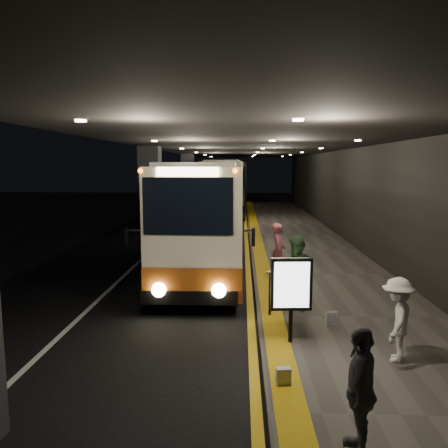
{
  "coord_description": "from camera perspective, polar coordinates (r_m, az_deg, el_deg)",
  "views": [
    {
      "loc": [
        2.11,
        -13.11,
        3.67
      ],
      "look_at": [
        1.52,
        1.41,
        1.7
      ],
      "focal_mm": 35.0,
      "sensor_mm": 36.0,
      "label": 1
    }
  ],
  "objects": [
    {
      "name": "bag_polka",
      "position": [
        10.18,
        13.87,
        -11.84
      ],
      "size": [
        0.26,
        0.14,
        0.3
      ],
      "primitive_type": "cube",
      "rotation": [
        0.0,
        0.0,
        0.16
      ],
      "color": "black",
      "rests_on": "sidewalk"
    },
    {
      "name": "support_columns",
      "position": [
        17.55,
        -9.56,
        2.81
      ],
      "size": [
        0.8,
        24.8,
        4.4
      ],
      "color": "black",
      "rests_on": "ground"
    },
    {
      "name": "ground",
      "position": [
        13.78,
        -6.63,
        -7.78
      ],
      "size": [
        90.0,
        90.0,
        0.0
      ],
      "primitive_type": "plane",
      "color": "black"
    },
    {
      "name": "passenger_waiting_white",
      "position": [
        8.61,
        21.7,
        -11.5
      ],
      "size": [
        0.84,
        1.09,
        1.54
      ],
      "primitive_type": "imported",
      "rotation": [
        0.0,
        0.0,
        -2.01
      ],
      "color": "silver",
      "rests_on": "sidewalk"
    },
    {
      "name": "kerb_stripe_yellow",
      "position": [
        18.48,
        3.03,
        -3.73
      ],
      "size": [
        0.18,
        50.0,
        0.01
      ],
      "primitive_type": "cube",
      "color": "gold",
      "rests_on": "ground"
    },
    {
      "name": "coach_main",
      "position": [
        15.93,
        -2.17,
        0.76
      ],
      "size": [
        2.55,
        11.7,
        3.63
      ],
      "rotation": [
        0.0,
        0.0,
        0.01
      ],
      "color": "beige",
      "rests_on": "ground"
    },
    {
      "name": "info_sign",
      "position": [
        8.75,
        8.79,
        -8.01
      ],
      "size": [
        0.82,
        0.16,
        1.72
      ],
      "rotation": [
        0.0,
        0.0,
        0.06
      ],
      "color": "black",
      "rests_on": "sidewalk"
    },
    {
      "name": "passenger_waiting_green",
      "position": [
        10.76,
        9.53,
        -6.41
      ],
      "size": [
        0.99,
        1.03,
        1.83
      ],
      "primitive_type": "imported",
      "rotation": [
        0.0,
        0.0,
        -0.87
      ],
      "color": "#3D6E40",
      "rests_on": "sidewalk"
    },
    {
      "name": "canopy",
      "position": [
        18.14,
        3.62,
        10.64
      ],
      "size": [
        9.0,
        50.0,
        0.4
      ],
      "primitive_type": "cube",
      "color": "black",
      "rests_on": "support_columns"
    },
    {
      "name": "passenger_waiting_grey",
      "position": [
        5.89,
        17.38,
        -20.04
      ],
      "size": [
        0.76,
        1.05,
        1.62
      ],
      "primitive_type": "imported",
      "rotation": [
        0.0,
        0.0,
        -1.89
      ],
      "color": "#59575C",
      "rests_on": "sidewalk"
    },
    {
      "name": "tactile_strip",
      "position": [
        18.46,
        4.59,
        -3.28
      ],
      "size": [
        0.5,
        50.0,
        0.01
      ],
      "primitive_type": "cube",
      "color": "gold",
      "rests_on": "sidewalk"
    },
    {
      "name": "bag_plain",
      "position": [
        7.5,
        7.77,
        -19.11
      ],
      "size": [
        0.25,
        0.17,
        0.29
      ],
      "primitive_type": "cube",
      "rotation": [
        0.0,
        0.0,
        0.16
      ],
      "color": "beige",
      "rests_on": "sidewalk"
    },
    {
      "name": "stanchion_post",
      "position": [
        10.42,
        6.0,
        -9.04
      ],
      "size": [
        0.05,
        0.05,
        1.05
      ],
      "primitive_type": "cylinder",
      "color": "black",
      "rests_on": "sidewalk"
    },
    {
      "name": "sidewalk",
      "position": [
        18.65,
        10.44,
        -3.52
      ],
      "size": [
        4.5,
        50.0,
        0.15
      ],
      "primitive_type": "cube",
      "color": "#514C44",
      "rests_on": "ground"
    },
    {
      "name": "passenger_boarding",
      "position": [
        13.67,
        7.09,
        -3.51
      ],
      "size": [
        0.5,
        0.69,
        1.75
      ],
      "primitive_type": "imported",
      "rotation": [
        0.0,
        0.0,
        1.43
      ],
      "color": "#A94F5D",
      "rests_on": "sidewalk"
    },
    {
      "name": "lane_line_white",
      "position": [
        18.89,
        -9.68,
        -3.58
      ],
      "size": [
        0.12,
        50.0,
        0.01
      ],
      "primitive_type": "cube",
      "color": "silver",
      "rests_on": "ground"
    },
    {
      "name": "coach_third",
      "position": [
        46.21,
        0.82,
        5.25
      ],
      "size": [
        2.34,
        11.13,
        3.5
      ],
      "rotation": [
        0.0,
        0.0,
        -0.0
      ],
      "color": "beige",
      "rests_on": "ground"
    },
    {
      "name": "terminal_wall",
      "position": [
        18.77,
        17.51,
        5.32
      ],
      "size": [
        0.1,
        50.0,
        6.0
      ],
      "primitive_type": "cube",
      "color": "black",
      "rests_on": "ground"
    },
    {
      "name": "coach_second",
      "position": [
        32.48,
        0.42,
        4.52
      ],
      "size": [
        3.03,
        12.39,
        3.87
      ],
      "rotation": [
        0.0,
        0.0,
        -0.04
      ],
      "color": "beige",
      "rests_on": "ground"
    }
  ]
}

